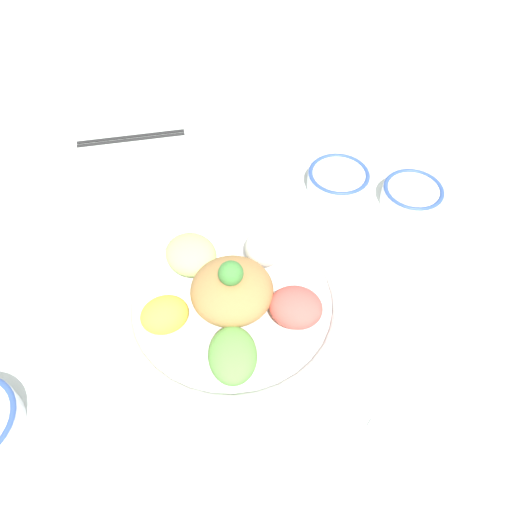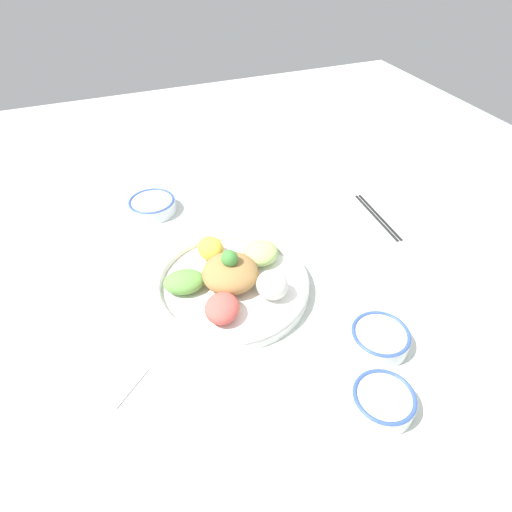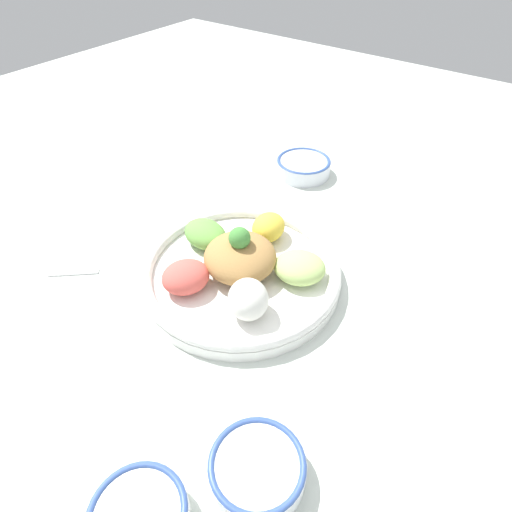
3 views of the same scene
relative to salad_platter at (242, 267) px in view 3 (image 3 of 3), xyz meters
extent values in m
plane|color=silver|center=(0.02, 0.00, -0.03)|extent=(2.40, 2.40, 0.00)
cylinder|color=white|center=(0.00, 0.00, -0.02)|extent=(0.32, 0.32, 0.02)
torus|color=white|center=(0.00, 0.00, 0.00)|extent=(0.32, 0.32, 0.02)
ellipsoid|color=white|center=(-0.06, 0.07, 0.02)|extent=(0.09, 0.09, 0.06)
ellipsoid|color=#B7DB7A|center=(-0.08, -0.04, 0.01)|extent=(0.10, 0.10, 0.04)
ellipsoid|color=yellow|center=(0.01, -0.09, 0.02)|extent=(0.06, 0.07, 0.05)
ellipsoid|color=#6BAD4C|center=(0.09, -0.02, 0.01)|extent=(0.09, 0.08, 0.04)
ellipsoid|color=#E55B51|center=(0.04, 0.08, 0.02)|extent=(0.09, 0.09, 0.04)
ellipsoid|color=#AD7F47|center=(0.00, 0.00, 0.02)|extent=(0.11, 0.11, 0.06)
sphere|color=#478E3D|center=(0.00, 0.00, 0.06)|extent=(0.03, 0.03, 0.03)
cylinder|color=white|center=(0.09, -0.34, -0.01)|extent=(0.12, 0.12, 0.03)
torus|color=#38569E|center=(0.09, -0.34, 0.01)|extent=(0.12, 0.12, 0.01)
cylinder|color=#DBB251|center=(0.09, -0.34, 0.00)|extent=(0.10, 0.10, 0.00)
cylinder|color=white|center=(-0.20, 0.23, -0.01)|extent=(0.11, 0.11, 0.03)
torus|color=#38569E|center=(-0.20, 0.23, 0.00)|extent=(0.11, 0.11, 0.01)
cylinder|color=#DBB251|center=(-0.20, 0.23, 0.00)|extent=(0.09, 0.09, 0.00)
cube|color=white|center=(0.21, 0.06, -0.02)|extent=(0.09, 0.03, 0.01)
ellipsoid|color=white|center=(0.27, 0.05, -0.02)|extent=(0.05, 0.05, 0.01)
cube|color=white|center=(0.23, 0.16, -0.02)|extent=(0.07, 0.06, 0.01)
ellipsoid|color=white|center=(0.28, 0.20, -0.02)|extent=(0.07, 0.06, 0.01)
camera|label=1|loc=(0.39, -0.06, 0.58)|focal=35.00mm
camera|label=2|loc=(0.18, 0.60, 0.61)|focal=30.00mm
camera|label=3|loc=(-0.32, 0.39, 0.47)|focal=30.00mm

